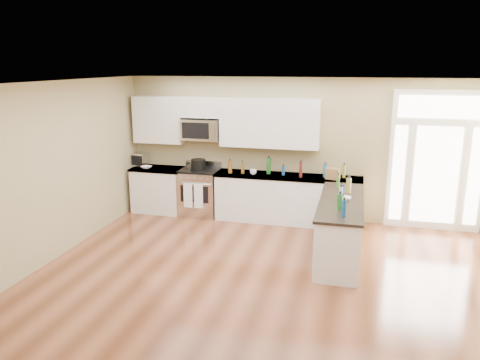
% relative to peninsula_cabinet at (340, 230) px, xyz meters
% --- Properties ---
extents(ground, '(8.00, 8.00, 0.00)m').
position_rel_peninsula_cabinet_xyz_m(ground, '(-0.93, -2.24, -0.43)').
color(ground, '#5C2F1A').
extents(room_shell, '(8.00, 8.00, 8.00)m').
position_rel_peninsula_cabinet_xyz_m(room_shell, '(-0.93, -2.24, 1.27)').
color(room_shell, tan).
rests_on(room_shell, ground).
extents(back_cabinet_left, '(1.10, 0.66, 0.94)m').
position_rel_peninsula_cabinet_xyz_m(back_cabinet_left, '(-3.80, 1.45, 0.00)').
color(back_cabinet_left, white).
rests_on(back_cabinet_left, ground).
extents(back_cabinet_right, '(2.85, 0.66, 0.94)m').
position_rel_peninsula_cabinet_xyz_m(back_cabinet_right, '(-1.08, 1.45, 0.00)').
color(back_cabinet_right, white).
rests_on(back_cabinet_right, ground).
extents(peninsula_cabinet, '(0.69, 2.32, 0.94)m').
position_rel_peninsula_cabinet_xyz_m(peninsula_cabinet, '(0.00, 0.00, 0.00)').
color(peninsula_cabinet, white).
rests_on(peninsula_cabinet, ground).
extents(upper_cabinet_left, '(1.04, 0.33, 0.95)m').
position_rel_peninsula_cabinet_xyz_m(upper_cabinet_left, '(-3.81, 1.59, 1.49)').
color(upper_cabinet_left, white).
rests_on(upper_cabinet_left, room_shell).
extents(upper_cabinet_right, '(1.94, 0.33, 0.95)m').
position_rel_peninsula_cabinet_xyz_m(upper_cabinet_right, '(-1.50, 1.59, 1.49)').
color(upper_cabinet_right, white).
rests_on(upper_cabinet_right, room_shell).
extents(upper_cabinet_short, '(0.82, 0.33, 0.40)m').
position_rel_peninsula_cabinet_xyz_m(upper_cabinet_short, '(-2.88, 1.59, 1.77)').
color(upper_cabinet_short, white).
rests_on(upper_cabinet_short, room_shell).
extents(microwave, '(0.78, 0.41, 0.42)m').
position_rel_peninsula_cabinet_xyz_m(microwave, '(-2.88, 1.56, 1.33)').
color(microwave, silver).
rests_on(microwave, room_shell).
extents(entry_door, '(1.70, 0.10, 2.60)m').
position_rel_peninsula_cabinet_xyz_m(entry_door, '(1.62, 1.71, 0.87)').
color(entry_door, white).
rests_on(entry_door, ground).
extents(kitchen_range, '(0.78, 0.69, 1.08)m').
position_rel_peninsula_cabinet_xyz_m(kitchen_range, '(-2.90, 1.45, 0.04)').
color(kitchen_range, silver).
rests_on(kitchen_range, ground).
extents(stockpot, '(0.40, 0.40, 0.23)m').
position_rel_peninsula_cabinet_xyz_m(stockpot, '(-2.92, 1.45, 0.63)').
color(stockpot, black).
rests_on(stockpot, kitchen_range).
extents(toaster_oven, '(0.35, 0.29, 0.27)m').
position_rel_peninsula_cabinet_xyz_m(toaster_oven, '(-4.28, 1.56, 0.64)').
color(toaster_oven, silver).
rests_on(toaster_oven, back_cabinet_left).
extents(cardboard_box, '(0.28, 0.23, 0.20)m').
position_rel_peninsula_cabinet_xyz_m(cardboard_box, '(-0.22, 1.38, 0.61)').
color(cardboard_box, brown).
rests_on(cardboard_box, back_cabinet_right).
extents(bowl_left, '(0.25, 0.25, 0.05)m').
position_rel_peninsula_cabinet_xyz_m(bowl_left, '(-4.02, 1.33, 0.53)').
color(bowl_left, white).
rests_on(bowl_left, back_cabinet_left).
extents(bowl_peninsula, '(0.20, 0.20, 0.05)m').
position_rel_peninsula_cabinet_xyz_m(bowl_peninsula, '(0.06, 0.02, 0.53)').
color(bowl_peninsula, white).
rests_on(bowl_peninsula, peninsula_cabinet).
extents(cup_counter, '(0.14, 0.14, 0.10)m').
position_rel_peninsula_cabinet_xyz_m(cup_counter, '(-1.75, 1.36, 0.55)').
color(cup_counter, white).
rests_on(cup_counter, back_cabinet_right).
extents(counter_bottles, '(2.40, 2.42, 0.31)m').
position_rel_peninsula_cabinet_xyz_m(counter_bottles, '(-0.70, 0.80, 0.63)').
color(counter_bottles, '#19591E').
rests_on(counter_bottles, back_cabinet_right).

